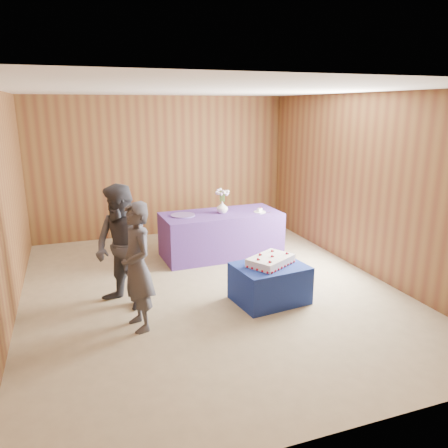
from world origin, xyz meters
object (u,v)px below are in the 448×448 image
cake_table (270,283)px  vase (222,207)px  sheet_cake (271,261)px  guest_left (137,267)px  serving_table (221,234)px  guest_right (122,248)px

cake_table → vase: bearing=82.4°
cake_table → sheet_cake: size_ratio=1.22×
vase → guest_left: 2.74m
serving_table → vase: vase is taller
serving_table → guest_right: guest_right is taller
cake_table → serving_table: (0.00, 1.95, 0.12)m
cake_table → vase: (0.02, 1.95, 0.60)m
cake_table → guest_right: size_ratio=0.57×
guest_right → sheet_cake: bearing=39.6°
vase → guest_left: guest_left is taller
sheet_cake → vase: (0.01, 1.92, 0.30)m
vase → guest_right: 2.36m
sheet_cake → guest_left: size_ratio=0.49×
cake_table → guest_right: (-1.82, 0.48, 0.55)m
cake_table → guest_left: guest_left is taller
guest_left → vase: bearing=128.3°
serving_table → sheet_cake: size_ratio=2.71×
cake_table → sheet_cake: bearing=52.3°
vase → guest_right: (-1.85, -1.47, -0.05)m
serving_table → guest_left: 2.74m
sheet_cake → guest_left: 1.77m
sheet_cake → serving_table: bearing=60.2°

